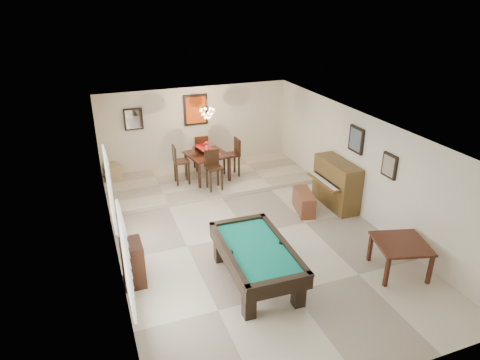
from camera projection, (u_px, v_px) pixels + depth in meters
ground_plane at (249, 234)px, 10.12m from camera, size 6.00×9.00×0.02m
wall_back at (196, 128)px, 13.42m from camera, size 6.00×0.04×2.60m
wall_front at (374, 315)px, 5.74m from camera, size 6.00×0.04×2.60m
wall_left at (111, 206)px, 8.61m from camera, size 0.04×9.00×2.60m
wall_right at (362, 166)px, 10.55m from camera, size 0.04×9.00×2.60m
ceiling at (250, 128)px, 9.05m from camera, size 6.00×9.00×0.04m
dining_step at (209, 179)px, 12.86m from camera, size 6.00×2.50×0.12m
window_left_front at (126, 261)px, 6.70m from camera, size 0.06×1.00×1.70m
window_left_rear at (110, 189)px, 9.09m from camera, size 0.06×1.00×1.70m
pool_table at (256, 265)px, 8.34m from camera, size 1.31×2.33×0.77m
square_table at (399, 257)px, 8.64m from camera, size 1.23×1.23×0.69m
upright_piano at (332, 184)px, 11.18m from camera, size 0.84×1.50×1.25m
piano_bench at (304, 202)px, 11.04m from camera, size 0.60×1.04×0.54m
apothecary_chest at (133, 263)px, 8.27m from camera, size 0.40×0.60×0.90m
dining_table at (207, 164)px, 12.60m from camera, size 1.27×1.27×0.91m
flower_vase at (207, 145)px, 12.36m from camera, size 0.16×0.16×0.26m
dining_chair_south at (214, 170)px, 11.89m from camera, size 0.43×0.43×1.12m
dining_chair_north at (200, 152)px, 13.23m from camera, size 0.43×0.43×1.13m
dining_chair_west at (181, 164)px, 12.27m from camera, size 0.44×0.44×1.15m
dining_chair_east at (231, 158)px, 12.77m from camera, size 0.44×0.44×1.15m
corner_bench at (114, 171)px, 12.70m from camera, size 0.50×0.57×0.45m
chandelier at (207, 110)px, 11.95m from camera, size 0.44×0.44×0.60m
back_painting at (196, 110)px, 13.14m from camera, size 0.75×0.06×0.95m
back_mirror at (133, 119)px, 12.57m from camera, size 0.55×0.06×0.65m
right_picture_upper at (356, 140)px, 10.55m from camera, size 0.06×0.55×0.65m
right_picture_lower at (389, 166)px, 9.52m from camera, size 0.06×0.45×0.55m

